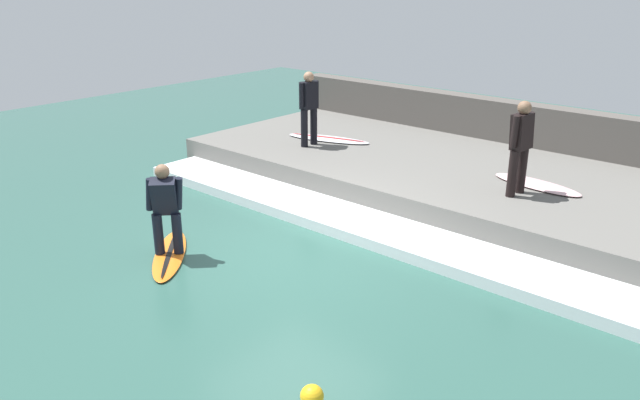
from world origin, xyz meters
name	(u,v)px	position (x,y,z in m)	size (l,w,h in m)	color
ground_plane	(294,252)	(0.00, 0.00, 0.00)	(28.00, 28.00, 0.00)	#2D564C
concrete_ledge	(434,174)	(4.15, 0.00, 0.27)	(4.40, 10.38, 0.55)	#66635E
back_wall	(492,131)	(6.60, 0.00, 0.72)	(0.50, 10.90, 1.44)	#544F49
wave_foam_crest	(349,221)	(1.39, 0.00, 0.09)	(1.11, 9.87, 0.19)	white
surfboard_riding	(170,254)	(-1.36, 1.35, 0.03)	(1.62, 1.66, 0.07)	orange
surfer_riding	(165,205)	(-1.36, 1.35, 0.85)	(0.54, 0.54, 1.43)	black
surfer_waiting_near	(309,105)	(3.38, 2.71, 1.45)	(0.54, 0.24, 1.60)	black
surfboard_waiting_near	(328,139)	(4.00, 2.69, 0.58)	(1.02, 2.02, 0.07)	silver
surfer_waiting_far	(521,143)	(3.34, -2.06, 1.46)	(0.55, 0.30, 1.61)	black
surfboard_waiting_far	(537,184)	(4.01, -2.17, 0.58)	(0.77, 1.72, 0.06)	beige
marker_buoy	(312,396)	(-2.55, -2.66, 0.12)	(0.24, 0.24, 0.24)	yellow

